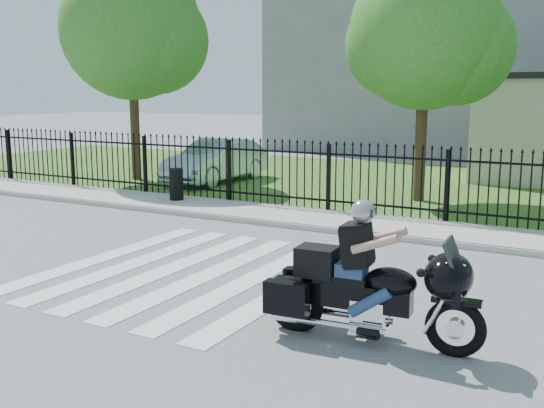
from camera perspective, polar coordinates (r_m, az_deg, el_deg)
The scene contains 12 objects.
ground at distance 11.36m, azimuth -7.36°, elevation -6.02°, with size 120.00×120.00×0.00m, color slate.
crosswalk at distance 11.36m, azimuth -7.36°, elevation -5.99°, with size 5.00×5.50×0.01m, color silver, non-canonical shape.
sidewalk at distance 15.54m, azimuth 3.55°, elevation -1.30°, with size 40.00×2.00×0.12m, color #ADAAA3.
curb at distance 14.66m, azimuth 1.88°, elevation -1.99°, with size 40.00×0.12×0.12m, color #ADAAA3.
grass_strip at distance 22.00m, azimuth 11.37°, elevation 1.80°, with size 40.00×12.00×0.02m, color #30591E.
iron_fence at distance 16.30m, azimuth 5.09°, elevation 2.23°, with size 26.00×0.04×1.80m.
tree_left at distance 22.96m, azimuth -12.50°, elevation 15.03°, with size 4.80×4.80×7.58m.
tree_mid at distance 18.53m, azimuth 13.56°, elevation 14.62°, with size 4.20×4.20×6.78m.
building_tall at distance 36.16m, azimuth 13.97°, elevation 14.46°, with size 15.00×10.00×12.00m, color gray.
motorcycle_rider at distance 8.14m, azimuth 8.37°, elevation -7.03°, with size 2.83×0.98×1.87m.
parked_car at distance 21.95m, azimuth -5.01°, elevation 3.90°, with size 1.55×4.44×1.46m, color #ABC5D7.
litter_bin at distance 17.93m, azimuth -8.58°, elevation 1.77°, with size 0.39×0.39×0.87m, color black.
Camera 1 is at (6.48, -8.78, 3.17)m, focal length 42.00 mm.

